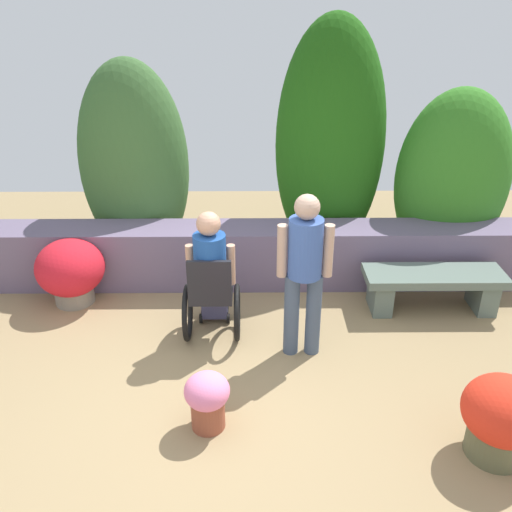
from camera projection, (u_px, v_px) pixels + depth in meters
ground_plane at (220, 399)px, 4.60m from camera, size 10.26×10.26×0.00m
stone_retaining_wall at (228, 255)px, 6.25m from camera, size 7.24×0.51×0.70m
hedge_backdrop at (244, 159)px, 6.40m from camera, size 7.05×1.08×2.88m
stone_bench at (433, 285)px, 5.75m from camera, size 1.45×0.47×0.44m
person_in_wheelchair at (211, 280)px, 5.17m from camera, size 0.53×0.66×1.33m
person_standing_companion at (305, 267)px, 4.80m from camera, size 0.49×0.30×1.57m
flower_pot_purple_near at (207, 398)px, 4.20m from camera, size 0.35×0.35×0.49m
flower_pot_terracotta_by_wall at (71, 271)px, 5.84m from camera, size 0.72×0.72×0.73m
flower_pot_red_accent at (502, 417)px, 3.92m from camera, size 0.59×0.59×0.66m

